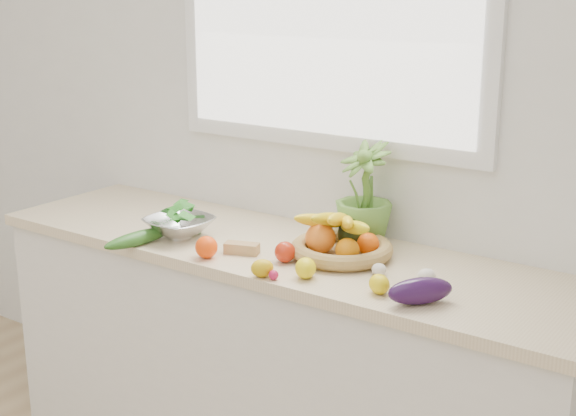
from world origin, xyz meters
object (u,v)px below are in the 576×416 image
Objects in this scene: apple at (285,252)px; cucumber at (138,238)px; potted_herb at (364,193)px; colander_with_spinach at (179,221)px; fruit_basket at (341,243)px; eggplant at (420,291)px.

apple reaches higher than cucumber.
potted_herb reaches higher than colander_with_spinach.
fruit_basket is at bearing -86.74° from potted_herb.
colander_with_spinach reaches higher than apple.
apple is 0.36m from potted_herb.
cucumber is 1.12× the size of colander_with_spinach.
colander_with_spinach reaches higher than cucumber.
fruit_basket is (0.12, 0.15, 0.02)m from apple.
eggplant is 1.05m from cucumber.
eggplant is 0.98m from colander_with_spinach.
apple is at bearing 0.46° from colander_with_spinach.
cucumber is 0.66× the size of fruit_basket.
colander_with_spinach is at bearing 68.18° from cucumber.
cucumber is 0.71m from fruit_basket.
fruit_basket is at bearing 50.13° from apple.
fruit_basket reaches higher than colander_with_spinach.
potted_herb is (0.11, 0.31, 0.15)m from apple.
apple is 0.28× the size of colander_with_spinach.
fruit_basket reaches higher than cucumber.
potted_herb is 0.67m from colander_with_spinach.
apple is 0.36× the size of eggplant.
potted_herb reaches higher than fruit_basket.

